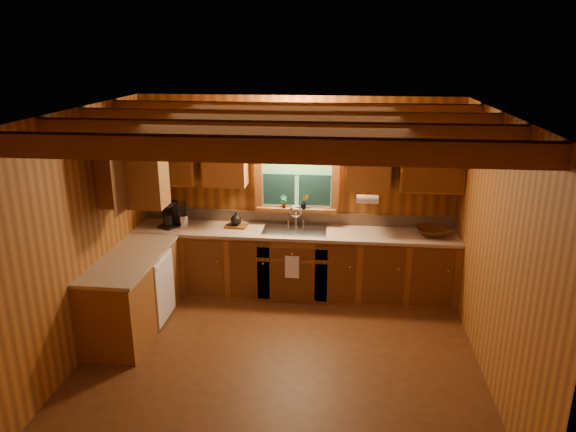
# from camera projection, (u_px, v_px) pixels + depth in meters

# --- Properties ---
(room) EXTENTS (4.20, 4.20, 4.20)m
(room) POSITION_uv_depth(u_px,v_px,m) (279.00, 245.00, 5.28)
(room) COLOR #542E14
(room) RESTS_ON ground
(ceiling_beams) EXTENTS (4.20, 2.54, 0.18)m
(ceiling_beams) POSITION_uv_depth(u_px,v_px,m) (279.00, 125.00, 4.92)
(ceiling_beams) COLOR brown
(ceiling_beams) RESTS_ON room
(base_cabinets) EXTENTS (4.20, 2.22, 0.86)m
(base_cabinets) POSITION_uv_depth(u_px,v_px,m) (254.00, 271.00, 6.82)
(base_cabinets) COLOR brown
(base_cabinets) RESTS_ON ground
(countertop) EXTENTS (4.20, 2.24, 0.04)m
(countertop) POSITION_uv_depth(u_px,v_px,m) (254.00, 238.00, 6.68)
(countertop) COLOR tan
(countertop) RESTS_ON base_cabinets
(backsplash) EXTENTS (4.20, 0.02, 0.16)m
(backsplash) POSITION_uv_depth(u_px,v_px,m) (297.00, 218.00, 7.16)
(backsplash) COLOR tan
(backsplash) RESTS_ON room
(dishwasher_panel) EXTENTS (0.02, 0.60, 0.80)m
(dishwasher_panel) POSITION_uv_depth(u_px,v_px,m) (165.00, 288.00, 6.34)
(dishwasher_panel) COLOR white
(dishwasher_panel) RESTS_ON base_cabinets
(upper_cabinets) EXTENTS (4.19, 1.77, 0.78)m
(upper_cabinets) POSITION_uv_depth(u_px,v_px,m) (248.00, 161.00, 6.52)
(upper_cabinets) COLOR brown
(upper_cabinets) RESTS_ON room
(window) EXTENTS (1.12, 0.08, 1.00)m
(window) POSITION_uv_depth(u_px,v_px,m) (297.00, 178.00, 6.98)
(window) COLOR brown
(window) RESTS_ON room
(window_sill) EXTENTS (1.06, 0.14, 0.04)m
(window_sill) POSITION_uv_depth(u_px,v_px,m) (296.00, 209.00, 7.06)
(window_sill) COLOR brown
(window_sill) RESTS_ON room
(wall_sconce) EXTENTS (0.45, 0.21, 0.17)m
(wall_sconce) POSITION_uv_depth(u_px,v_px,m) (296.00, 132.00, 6.67)
(wall_sconce) COLOR black
(wall_sconce) RESTS_ON room
(paper_towel_roll) EXTENTS (0.27, 0.11, 0.11)m
(paper_towel_roll) POSITION_uv_depth(u_px,v_px,m) (367.00, 199.00, 6.61)
(paper_towel_roll) COLOR white
(paper_towel_roll) RESTS_ON upper_cabinets
(dish_towel) EXTENTS (0.18, 0.01, 0.30)m
(dish_towel) POSITION_uv_depth(u_px,v_px,m) (292.00, 267.00, 6.72)
(dish_towel) COLOR white
(dish_towel) RESTS_ON base_cabinets
(sink) EXTENTS (0.82, 0.48, 0.43)m
(sink) POSITION_uv_depth(u_px,v_px,m) (295.00, 233.00, 6.94)
(sink) COLOR silver
(sink) RESTS_ON countertop
(coffee_maker) EXTENTS (0.20, 0.25, 0.35)m
(coffee_maker) POSITION_uv_depth(u_px,v_px,m) (169.00, 214.00, 7.01)
(coffee_maker) COLOR black
(coffee_maker) RESTS_ON countertop
(utensil_crock) EXTENTS (0.13, 0.13, 0.36)m
(utensil_crock) POSITION_uv_depth(u_px,v_px,m) (184.00, 220.00, 7.02)
(utensil_crock) COLOR silver
(utensil_crock) RESTS_ON countertop
(cutting_board) EXTENTS (0.30, 0.23, 0.03)m
(cutting_board) POSITION_uv_depth(u_px,v_px,m) (236.00, 226.00, 7.04)
(cutting_board) COLOR #592F13
(cutting_board) RESTS_ON countertop
(teakettle) EXTENTS (0.14, 0.14, 0.18)m
(teakettle) POSITION_uv_depth(u_px,v_px,m) (236.00, 220.00, 7.01)
(teakettle) COLOR black
(teakettle) RESTS_ON cutting_board
(wicker_basket) EXTENTS (0.41, 0.41, 0.10)m
(wicker_basket) POSITION_uv_depth(u_px,v_px,m) (433.00, 232.00, 6.71)
(wicker_basket) COLOR #48230C
(wicker_basket) RESTS_ON countertop
(potted_plant_left) EXTENTS (0.11, 0.09, 0.17)m
(potted_plant_left) POSITION_uv_depth(u_px,v_px,m) (284.00, 202.00, 7.02)
(potted_plant_left) COLOR #592F13
(potted_plant_left) RESTS_ON window_sill
(potted_plant_right) EXTENTS (0.12, 0.11, 0.20)m
(potted_plant_right) POSITION_uv_depth(u_px,v_px,m) (304.00, 201.00, 6.98)
(potted_plant_right) COLOR #592F13
(potted_plant_right) RESTS_ON window_sill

